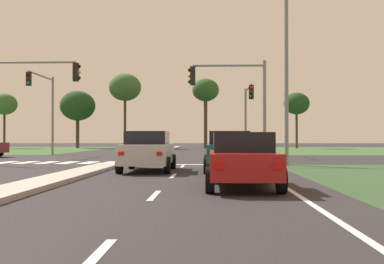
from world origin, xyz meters
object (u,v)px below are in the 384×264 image
at_px(traffic_signal_near_right, 236,93).
at_px(treeline_fifth, 297,104).
at_px(traffic_signal_near_left, 13,89).
at_px(street_lamp_second, 285,61).
at_px(car_blue_near, 152,143).
at_px(treeline_near, 4,105).
at_px(car_teal_second, 229,151).
at_px(traffic_signal_far_right, 248,107).
at_px(treeline_third, 125,88).
at_px(car_silver_fourth, 148,151).
at_px(traffic_signal_far_left, 45,99).
at_px(car_red_fifth, 242,160).
at_px(pedestrian_at_median, 155,140).
at_px(treeline_second, 78,106).
at_px(treeline_fourth, 206,91).

relative_size(traffic_signal_near_right, treeline_fifth, 0.73).
bearing_deg(traffic_signal_near_left, street_lamp_second, -3.29).
bearing_deg(car_blue_near, treeline_near, -11.56).
bearing_deg(car_teal_second, street_lamp_second, 57.81).
bearing_deg(treeline_near, traffic_signal_far_right, -42.97).
xyz_separation_m(street_lamp_second, treeline_third, (-14.76, 39.44, 2.76)).
bearing_deg(street_lamp_second, treeline_third, 110.51).
xyz_separation_m(car_silver_fourth, traffic_signal_far_left, (-9.89, 16.65, 3.46)).
distance_m(traffic_signal_near_right, traffic_signal_far_right, 11.14).
distance_m(car_teal_second, car_red_fifth, 6.46).
height_order(car_silver_fourth, treeline_third, treeline_third).
xyz_separation_m(traffic_signal_far_right, street_lamp_second, (0.93, -11.85, 1.51)).
xyz_separation_m(traffic_signal_near_right, street_lamp_second, (2.38, -0.80, 1.53)).
bearing_deg(pedestrian_at_median, treeline_near, 89.85).
relative_size(treeline_near, treeline_fifth, 1.00).
relative_size(pedestrian_at_median, treeline_near, 0.23).
height_order(street_lamp_second, treeline_fifth, street_lamp_second).
relative_size(traffic_signal_far_left, treeline_second, 0.80).
xyz_separation_m(car_silver_fourth, car_red_fifth, (3.36, -6.60, -0.06)).
height_order(treeline_fourth, treeline_fifth, treeline_fourth).
bearing_deg(treeline_third, car_red_fifth, -76.78).
xyz_separation_m(car_silver_fourth, street_lamp_second, (6.23, 4.58, 4.35)).
bearing_deg(treeline_fifth, treeline_fourth, 173.18).
xyz_separation_m(pedestrian_at_median, treeline_second, (-13.02, 22.58, 4.56)).
bearing_deg(treeline_near, traffic_signal_near_left, -66.55).
height_order(car_red_fifth, traffic_signal_near_right, traffic_signal_near_right).
distance_m(traffic_signal_near_left, treeline_fourth, 42.02).
distance_m(car_blue_near, treeline_fourth, 11.15).
distance_m(pedestrian_at_median, treeline_fifth, 26.99).
distance_m(treeline_near, treeline_fourth, 26.72).
bearing_deg(pedestrian_at_median, treeline_third, 59.64).
xyz_separation_m(treeline_third, treeline_fourth, (10.51, 2.07, -0.30)).
relative_size(traffic_signal_near_left, street_lamp_second, 0.63).
distance_m(traffic_signal_near_right, treeline_fifth, 40.60).
height_order(car_teal_second, car_red_fifth, car_teal_second).
bearing_deg(car_teal_second, car_silver_fourth, 177.53).
bearing_deg(car_silver_fourth, car_teal_second, -2.47).
height_order(traffic_signal_far_left, treeline_third, treeline_third).
distance_m(treeline_near, treeline_fifth, 38.47).
relative_size(car_silver_fourth, traffic_signal_near_left, 0.80).
distance_m(traffic_signal_far_right, pedestrian_at_median, 10.75).
bearing_deg(car_teal_second, treeline_near, 122.10).
distance_m(street_lamp_second, treeline_second, 46.84).
distance_m(car_blue_near, traffic_signal_near_left, 35.09).
distance_m(treeline_second, treeline_fourth, 17.43).
relative_size(car_red_fifth, treeline_third, 0.44).
xyz_separation_m(treeline_near, treeline_fourth, (26.60, 1.80, 1.85)).
bearing_deg(car_silver_fourth, treeline_near, 119.06).
relative_size(traffic_signal_far_left, traffic_signal_near_right, 1.16).
distance_m(car_silver_fourth, treeline_fifth, 47.04).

